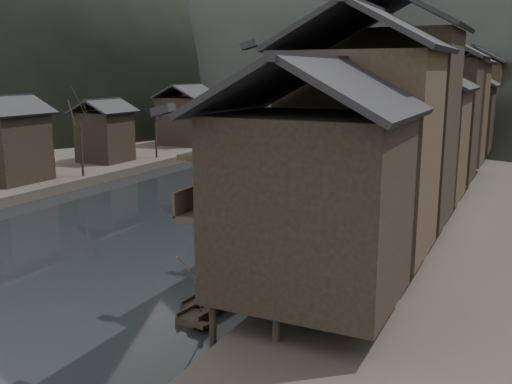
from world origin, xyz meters
The scene contains 12 objects.
water centered at (0.00, 0.00, 0.00)m, with size 300.00×300.00×0.00m, color black.
left_bank centered at (-35.00, 40.00, 0.60)m, with size 40.00×200.00×1.20m, color #2D2823.
stilt_houses centered at (17.28, 19.23, 8.87)m, with size 9.00×67.60×16.22m.
left_houses centered at (-20.50, 20.12, 5.66)m, with size 8.10×53.20×8.73m.
bare_trees centered at (-17.00, 9.58, 6.44)m, with size 3.77×42.11×7.54m.
moored_sampans centered at (11.84, 15.29, 0.20)m, with size 3.04×49.18×0.47m.
midriver_boats centered at (-1.93, 47.27, 0.20)m, with size 11.85×37.03×0.45m.
stone_bridge centered at (0.00, 72.00, 5.11)m, with size 40.00×6.00×9.00m.
hero_sampan centered at (10.97, -4.61, 0.20)m, with size 1.39×5.08×0.44m.
cargo_heap centered at (10.95, -4.38, 0.77)m, with size 1.11×1.45×0.67m, color black.
boatman centered at (11.10, -6.37, 1.33)m, with size 0.65×0.43×1.79m, color #4F4F51.
bamboo_pole centered at (11.30, -6.37, 4.04)m, with size 0.06×0.06×4.56m, color #8C7A51.
Camera 1 is at (24.96, -28.59, 11.48)m, focal length 40.00 mm.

